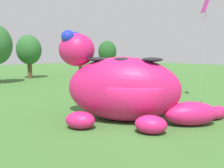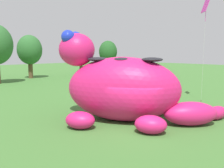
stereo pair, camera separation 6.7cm
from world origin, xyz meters
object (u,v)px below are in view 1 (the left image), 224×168
object	(u,v)px
giant_inflatable_creature	(123,88)
spectator_by_cars	(134,91)
tethered_flying_kite	(206,6)
spectator_near_inflatable	(133,86)

from	to	relation	value
giant_inflatable_creature	spectator_by_cars	distance (m)	7.00
giant_inflatable_creature	tethered_flying_kite	xyz separation A→B (m)	(9.55, -1.12, 6.41)
spectator_near_inflatable	tethered_flying_kite	xyz separation A→B (m)	(1.10, -7.28, 7.76)
spectator_near_inflatable	spectator_by_cars	bearing A→B (deg)	-138.17
giant_inflatable_creature	spectator_near_inflatable	xyz separation A→B (m)	(8.45, 6.17, -1.35)
giant_inflatable_creature	spectator_near_inflatable	distance (m)	10.55
spectator_near_inflatable	giant_inflatable_creature	bearing A→B (deg)	-143.88
spectator_by_cars	spectator_near_inflatable	bearing A→B (deg)	41.83
tethered_flying_kite	spectator_near_inflatable	bearing A→B (deg)	98.58
spectator_by_cars	tethered_flying_kite	xyz separation A→B (m)	(3.79, -4.87, 7.76)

